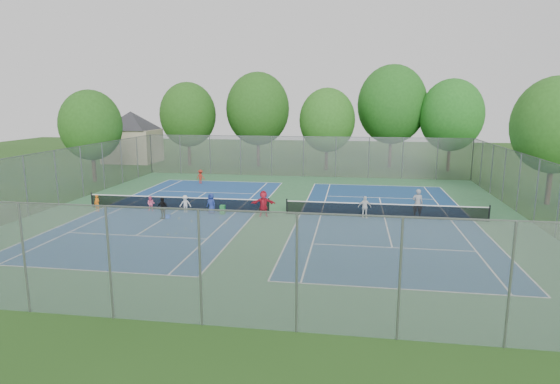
# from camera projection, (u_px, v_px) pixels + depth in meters

# --- Properties ---
(ground) EXTENTS (120.00, 120.00, 0.00)m
(ground) POSITION_uv_depth(u_px,v_px,m) (278.00, 214.00, 31.27)
(ground) COLOR #224916
(ground) RESTS_ON ground
(court_pad) EXTENTS (32.00, 32.00, 0.01)m
(court_pad) POSITION_uv_depth(u_px,v_px,m) (278.00, 214.00, 31.26)
(court_pad) COLOR #31693E
(court_pad) RESTS_ON ground
(court_left) EXTENTS (10.97, 23.77, 0.01)m
(court_left) POSITION_uv_depth(u_px,v_px,m) (178.00, 210.00, 32.33)
(court_left) COLOR navy
(court_left) RESTS_ON court_pad
(court_right) EXTENTS (10.97, 23.77, 0.01)m
(court_right) POSITION_uv_depth(u_px,v_px,m) (384.00, 218.00, 30.20)
(court_right) COLOR navy
(court_right) RESTS_ON court_pad
(net_left) EXTENTS (12.87, 0.10, 0.91)m
(net_left) POSITION_uv_depth(u_px,v_px,m) (178.00, 204.00, 32.24)
(net_left) COLOR black
(net_left) RESTS_ON ground
(net_right) EXTENTS (12.87, 0.10, 0.91)m
(net_right) POSITION_uv_depth(u_px,v_px,m) (385.00, 211.00, 30.12)
(net_right) COLOR black
(net_right) RESTS_ON ground
(fence_north) EXTENTS (32.00, 0.10, 4.00)m
(fence_north) POSITION_uv_depth(u_px,v_px,m) (303.00, 157.00, 46.40)
(fence_north) COLOR gray
(fence_north) RESTS_ON ground
(fence_south) EXTENTS (32.00, 0.10, 4.00)m
(fence_south) POSITION_uv_depth(u_px,v_px,m) (200.00, 268.00, 15.37)
(fence_south) COLOR gray
(fence_south) RESTS_ON ground
(fence_west) EXTENTS (0.10, 32.00, 4.00)m
(fence_west) POSITION_uv_depth(u_px,v_px,m) (56.00, 178.00, 33.31)
(fence_west) COLOR gray
(fence_west) RESTS_ON ground
(fence_east) EXTENTS (0.10, 32.00, 4.00)m
(fence_east) POSITION_uv_depth(u_px,v_px,m) (537.00, 192.00, 28.45)
(fence_east) COLOR gray
(fence_east) RESTS_ON ground
(house) EXTENTS (11.03, 11.03, 7.30)m
(house) POSITION_uv_depth(u_px,v_px,m) (131.00, 128.00, 57.08)
(house) COLOR #B7A88C
(house) RESTS_ON ground
(tree_nw) EXTENTS (6.40, 6.40, 9.58)m
(tree_nw) POSITION_uv_depth(u_px,v_px,m) (188.00, 115.00, 53.60)
(tree_nw) COLOR #443326
(tree_nw) RESTS_ON ground
(tree_nl) EXTENTS (7.20, 7.20, 10.69)m
(tree_nl) POSITION_uv_depth(u_px,v_px,m) (258.00, 109.00, 53.23)
(tree_nl) COLOR #443326
(tree_nl) RESTS_ON ground
(tree_nc) EXTENTS (6.00, 6.00, 8.85)m
(tree_nc) POSITION_uv_depth(u_px,v_px,m) (327.00, 120.00, 50.30)
(tree_nc) COLOR #443326
(tree_nc) RESTS_ON ground
(tree_nr) EXTENTS (7.60, 7.60, 11.42)m
(tree_nr) POSITION_uv_depth(u_px,v_px,m) (392.00, 105.00, 51.83)
(tree_nr) COLOR #443326
(tree_nr) RESTS_ON ground
(tree_ne) EXTENTS (6.60, 6.60, 9.77)m
(tree_ne) POSITION_uv_depth(u_px,v_px,m) (451.00, 115.00, 49.19)
(tree_ne) COLOR #443326
(tree_ne) RESTS_ON ground
(tree_side_w) EXTENTS (5.60, 5.60, 8.47)m
(tree_side_w) POSITION_uv_depth(u_px,v_px,m) (91.00, 125.00, 42.85)
(tree_side_w) COLOR #443326
(tree_side_w) RESTS_ON ground
(tree_side_e) EXTENTS (6.00, 6.00, 9.20)m
(tree_side_e) POSITION_uv_depth(u_px,v_px,m) (556.00, 125.00, 33.10)
(tree_side_e) COLOR #443326
(tree_side_e) RESTS_ON ground
(ball_crate) EXTENTS (0.36, 0.36, 0.26)m
(ball_crate) POSITION_uv_depth(u_px,v_px,m) (168.00, 216.00, 30.05)
(ball_crate) COLOR blue
(ball_crate) RESTS_ON ground
(ball_hopper) EXTENTS (0.33, 0.33, 0.63)m
(ball_hopper) POSITION_uv_depth(u_px,v_px,m) (223.00, 210.00, 31.06)
(ball_hopper) COLOR #238235
(ball_hopper) RESTS_ON ground
(student_a) EXTENTS (0.48, 0.37, 1.16)m
(student_a) POSITION_uv_depth(u_px,v_px,m) (97.00, 203.00, 31.82)
(student_a) COLOR orange
(student_a) RESTS_ON ground
(student_b) EXTENTS (0.57, 0.47, 1.05)m
(student_b) POSITION_uv_depth(u_px,v_px,m) (151.00, 204.00, 31.90)
(student_b) COLOR #FA618D
(student_b) RESTS_ON ground
(student_c) EXTENTS (0.84, 0.57, 1.19)m
(student_c) POSITION_uv_depth(u_px,v_px,m) (185.00, 204.00, 31.51)
(student_c) COLOR silver
(student_c) RESTS_ON ground
(student_d) EXTENTS (0.89, 0.57, 1.40)m
(student_d) POSITION_uv_depth(u_px,v_px,m) (162.00, 208.00, 29.81)
(student_d) COLOR black
(student_d) RESTS_ON ground
(student_e) EXTENTS (0.80, 0.67, 1.39)m
(student_e) POSITION_uv_depth(u_px,v_px,m) (211.00, 203.00, 31.22)
(student_e) COLOR navy
(student_e) RESTS_ON ground
(student_f) EXTENTS (1.64, 0.72, 1.71)m
(student_f) POSITION_uv_depth(u_px,v_px,m) (263.00, 204.00, 30.45)
(student_f) COLOR red
(student_f) RESTS_ON ground
(child_far_baseline) EXTENTS (0.93, 0.72, 1.27)m
(child_far_baseline) POSITION_uv_depth(u_px,v_px,m) (201.00, 177.00, 42.69)
(child_far_baseline) COLOR #AE2918
(child_far_baseline) RESTS_ON ground
(instructor) EXTENTS (0.70, 0.47, 1.87)m
(instructor) POSITION_uv_depth(u_px,v_px,m) (417.00, 203.00, 30.16)
(instructor) COLOR gray
(instructor) RESTS_ON ground
(teen_court_b) EXTENTS (0.89, 0.49, 1.44)m
(teen_court_b) POSITION_uv_depth(u_px,v_px,m) (365.00, 207.00, 30.02)
(teen_court_b) COLOR silver
(teen_court_b) RESTS_ON ground
(tennis_ball_0) EXTENTS (0.07, 0.07, 0.07)m
(tennis_ball_0) POSITION_uv_depth(u_px,v_px,m) (145.00, 230.00, 27.27)
(tennis_ball_0) COLOR #C5DA32
(tennis_ball_0) RESTS_ON ground
(tennis_ball_1) EXTENTS (0.07, 0.07, 0.07)m
(tennis_ball_1) POSITION_uv_depth(u_px,v_px,m) (220.00, 218.00, 30.06)
(tennis_ball_1) COLOR gold
(tennis_ball_1) RESTS_ON ground
(tennis_ball_2) EXTENTS (0.07, 0.07, 0.07)m
(tennis_ball_2) POSITION_uv_depth(u_px,v_px,m) (179.00, 219.00, 29.89)
(tennis_ball_2) COLOR gold
(tennis_ball_2) RESTS_ON ground
(tennis_ball_3) EXTENTS (0.07, 0.07, 0.07)m
(tennis_ball_3) POSITION_uv_depth(u_px,v_px,m) (186.00, 229.00, 27.48)
(tennis_ball_3) COLOR #B9D331
(tennis_ball_3) RESTS_ON ground
(tennis_ball_4) EXTENTS (0.07, 0.07, 0.07)m
(tennis_ball_4) POSITION_uv_depth(u_px,v_px,m) (192.00, 221.00, 29.20)
(tennis_ball_4) COLOR #D3F539
(tennis_ball_4) RESTS_ON ground
(tennis_ball_5) EXTENTS (0.07, 0.07, 0.07)m
(tennis_ball_5) POSITION_uv_depth(u_px,v_px,m) (198.00, 226.00, 28.20)
(tennis_ball_5) COLOR #BAD932
(tennis_ball_5) RESTS_ON ground
(tennis_ball_6) EXTENTS (0.07, 0.07, 0.07)m
(tennis_ball_6) POSITION_uv_depth(u_px,v_px,m) (211.00, 236.00, 26.01)
(tennis_ball_6) COLOR #BCE034
(tennis_ball_6) RESTS_ON ground
(tennis_ball_7) EXTENTS (0.07, 0.07, 0.07)m
(tennis_ball_7) POSITION_uv_depth(u_px,v_px,m) (94.00, 235.00, 26.28)
(tennis_ball_7) COLOR #C9DB32
(tennis_ball_7) RESTS_ON ground
(tennis_ball_8) EXTENTS (0.07, 0.07, 0.07)m
(tennis_ball_8) POSITION_uv_depth(u_px,v_px,m) (168.00, 235.00, 26.25)
(tennis_ball_8) COLOR #CCDB33
(tennis_ball_8) RESTS_ON ground
(tennis_ball_9) EXTENTS (0.07, 0.07, 0.07)m
(tennis_ball_9) POSITION_uv_depth(u_px,v_px,m) (176.00, 234.00, 26.45)
(tennis_ball_9) COLOR #DCE936
(tennis_ball_9) RESTS_ON ground
(tennis_ball_10) EXTENTS (0.07, 0.07, 0.07)m
(tennis_ball_10) POSITION_uv_depth(u_px,v_px,m) (226.00, 224.00, 28.58)
(tennis_ball_10) COLOR yellow
(tennis_ball_10) RESTS_ON ground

